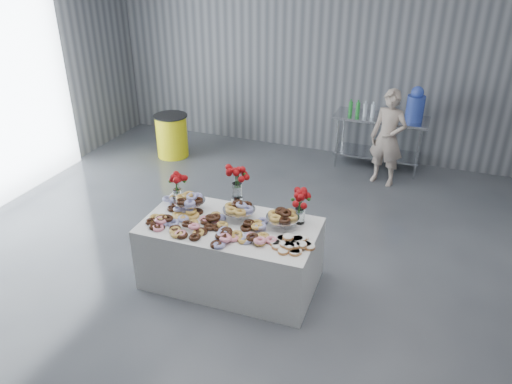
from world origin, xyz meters
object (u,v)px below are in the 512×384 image
at_px(prep_table, 380,133).
at_px(water_jug, 416,105).
at_px(trash_barrel, 172,136).
at_px(display_table, 231,254).
at_px(person, 388,138).

height_order(prep_table, water_jug, water_jug).
bearing_deg(trash_barrel, display_table, -50.40).
bearing_deg(water_jug, trash_barrel, -168.33).
xyz_separation_m(prep_table, water_jug, (0.50, -0.00, 0.53)).
relative_size(person, trash_barrel, 2.00).
xyz_separation_m(water_jug, person, (-0.30, -0.55, -0.39)).
relative_size(display_table, trash_barrel, 2.52).
distance_m(water_jug, trash_barrel, 4.13).
distance_m(person, trash_barrel, 3.70).
bearing_deg(prep_table, display_table, -105.23).
height_order(display_table, trash_barrel, trash_barrel).
distance_m(display_table, trash_barrel, 3.84).
bearing_deg(display_table, prep_table, 74.77).
relative_size(display_table, person, 1.26).
relative_size(prep_table, water_jug, 2.71).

